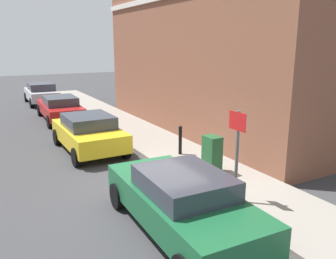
{
  "coord_description": "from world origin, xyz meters",
  "views": [
    {
      "loc": [
        -4.11,
        -8.48,
        3.98
      ],
      "look_at": [
        1.29,
        1.36,
        1.2
      ],
      "focal_mm": 37.22,
      "sensor_mm": 36.0,
      "label": 1
    }
  ],
  "objects_px": {
    "car_yellow": "(89,132)",
    "car_red": "(60,107)",
    "utility_cabinet": "(212,156)",
    "car_green": "(181,200)",
    "bollard_near_cabinet": "(180,139)",
    "street_sign": "(237,143)",
    "car_silver": "(41,93)"
  },
  "relations": [
    {
      "from": "bollard_near_cabinet",
      "to": "car_silver",
      "type": "bearing_deg",
      "value": 99.15
    },
    {
      "from": "car_yellow",
      "to": "car_silver",
      "type": "xyz_separation_m",
      "value": [
        0.27,
        12.06,
        0.0
      ]
    },
    {
      "from": "car_green",
      "to": "car_yellow",
      "type": "distance_m",
      "value": 6.68
    },
    {
      "from": "car_silver",
      "to": "bollard_near_cabinet",
      "type": "distance_m",
      "value": 14.62
    },
    {
      "from": "car_silver",
      "to": "car_red",
      "type": "bearing_deg",
      "value": -179.59
    },
    {
      "from": "car_red",
      "to": "street_sign",
      "type": "bearing_deg",
      "value": -171.45
    },
    {
      "from": "car_yellow",
      "to": "street_sign",
      "type": "relative_size",
      "value": 1.76
    },
    {
      "from": "car_yellow",
      "to": "car_red",
      "type": "xyz_separation_m",
      "value": [
        0.25,
        6.13,
        -0.05
      ]
    },
    {
      "from": "car_red",
      "to": "utility_cabinet",
      "type": "xyz_separation_m",
      "value": [
        2.25,
        -10.54,
        -0.01
      ]
    },
    {
      "from": "car_yellow",
      "to": "street_sign",
      "type": "bearing_deg",
      "value": -164.48
    },
    {
      "from": "car_yellow",
      "to": "bollard_near_cabinet",
      "type": "xyz_separation_m",
      "value": [
        2.6,
        -2.37,
        -0.04
      ]
    },
    {
      "from": "street_sign",
      "to": "bollard_near_cabinet",
      "type": "bearing_deg",
      "value": 78.99
    },
    {
      "from": "bollard_near_cabinet",
      "to": "street_sign",
      "type": "xyz_separation_m",
      "value": [
        -0.77,
        -3.94,
        0.96
      ]
    },
    {
      "from": "car_green",
      "to": "car_yellow",
      "type": "relative_size",
      "value": 1.11
    },
    {
      "from": "car_red",
      "to": "street_sign",
      "type": "xyz_separation_m",
      "value": [
        1.58,
        -12.45,
        0.97
      ]
    },
    {
      "from": "car_green",
      "to": "car_silver",
      "type": "xyz_separation_m",
      "value": [
        0.2,
        18.74,
        0.01
      ]
    },
    {
      "from": "bollard_near_cabinet",
      "to": "utility_cabinet",
      "type": "bearing_deg",
      "value": -92.81
    },
    {
      "from": "utility_cabinet",
      "to": "bollard_near_cabinet",
      "type": "bearing_deg",
      "value": 87.19
    },
    {
      "from": "utility_cabinet",
      "to": "street_sign",
      "type": "distance_m",
      "value": 2.24
    },
    {
      "from": "bollard_near_cabinet",
      "to": "street_sign",
      "type": "relative_size",
      "value": 0.45
    },
    {
      "from": "utility_cabinet",
      "to": "car_green",
      "type": "bearing_deg",
      "value": -136.92
    },
    {
      "from": "car_green",
      "to": "car_silver",
      "type": "distance_m",
      "value": 18.75
    },
    {
      "from": "car_yellow",
      "to": "car_red",
      "type": "relative_size",
      "value": 0.9
    },
    {
      "from": "car_green",
      "to": "utility_cabinet",
      "type": "height_order",
      "value": "car_green"
    },
    {
      "from": "car_green",
      "to": "utility_cabinet",
      "type": "xyz_separation_m",
      "value": [
        2.43,
        2.27,
        -0.05
      ]
    },
    {
      "from": "car_red",
      "to": "bollard_near_cabinet",
      "type": "height_order",
      "value": "car_red"
    },
    {
      "from": "car_green",
      "to": "car_red",
      "type": "relative_size",
      "value": 1.0
    },
    {
      "from": "car_red",
      "to": "street_sign",
      "type": "height_order",
      "value": "street_sign"
    },
    {
      "from": "bollard_near_cabinet",
      "to": "car_green",
      "type": "bearing_deg",
      "value": -120.4
    },
    {
      "from": "car_yellow",
      "to": "car_red",
      "type": "distance_m",
      "value": 6.14
    },
    {
      "from": "car_yellow",
      "to": "car_silver",
      "type": "distance_m",
      "value": 12.07
    },
    {
      "from": "car_yellow",
      "to": "car_silver",
      "type": "bearing_deg",
      "value": -1.94
    }
  ]
}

